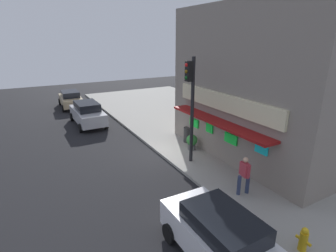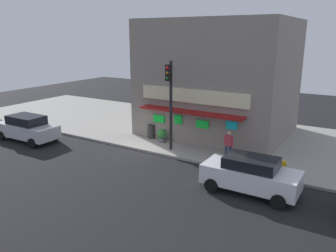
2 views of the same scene
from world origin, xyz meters
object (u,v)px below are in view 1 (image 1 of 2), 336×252
at_px(pedestrian, 244,174).
at_px(parked_car_white, 222,239).
at_px(parked_car_tan, 71,99).
at_px(potted_plant_by_doorway, 192,141).
at_px(parked_car_silver, 88,113).
at_px(trash_can, 188,135).
at_px(traffic_light, 191,97).
at_px(fire_hydrant, 304,239).

xyz_separation_m(pedestrian, parked_car_white, (2.29, -3.07, -0.19)).
height_order(parked_car_tan, parked_car_white, parked_car_white).
distance_m(pedestrian, potted_plant_by_doorway, 4.99).
bearing_deg(pedestrian, parked_car_tan, -169.69).
relative_size(parked_car_tan, parked_car_white, 0.99).
bearing_deg(potted_plant_by_doorway, pedestrian, -8.47).
bearing_deg(parked_car_silver, potted_plant_by_doorway, 26.39).
relative_size(trash_can, potted_plant_by_doorway, 1.03).
distance_m(pedestrian, parked_car_silver, 13.56).
distance_m(trash_can, pedestrian, 6.18).
distance_m(pedestrian, parked_car_tan, 19.68).
xyz_separation_m(traffic_light, potted_plant_by_doorway, (-1.22, 0.98, -2.94)).
relative_size(pedestrian, potted_plant_by_doorway, 1.82).
bearing_deg(pedestrian, parked_car_white, -53.29).
bearing_deg(parked_car_white, trash_can, 152.96).
bearing_deg(traffic_light, parked_car_silver, -161.83).
height_order(fire_hydrant, parked_car_white, parked_car_white).
bearing_deg(traffic_light, parked_car_tan, -168.20).
bearing_deg(pedestrian, traffic_light, -176.16).
bearing_deg(parked_car_silver, trash_can, 32.61).
height_order(fire_hydrant, parked_car_silver, parked_car_silver).
xyz_separation_m(trash_can, parked_car_tan, (-13.31, -4.71, 0.20)).
bearing_deg(parked_car_tan, parked_car_silver, 1.59).
bearing_deg(potted_plant_by_doorway, trash_can, 158.12).
relative_size(potted_plant_by_doorway, parked_car_silver, 0.20).
height_order(fire_hydrant, pedestrian, pedestrian).
height_order(trash_can, pedestrian, pedestrian).
bearing_deg(parked_car_silver, parked_car_white, 1.05).
xyz_separation_m(potted_plant_by_doorway, parked_car_white, (7.20, -3.80, 0.22)).
bearing_deg(parked_car_tan, fire_hydrant, 7.26).
xyz_separation_m(parked_car_white, parked_car_silver, (-15.43, -0.28, 0.02)).
bearing_deg(fire_hydrant, pedestrian, 168.70).
height_order(fire_hydrant, trash_can, trash_can).
relative_size(fire_hydrant, parked_car_silver, 0.18).
relative_size(traffic_light, fire_hydrant, 6.65).
distance_m(fire_hydrant, potted_plant_by_doorway, 8.25).
bearing_deg(parked_car_white, potted_plant_by_doorway, 152.19).
relative_size(fire_hydrant, parked_car_tan, 0.19).
xyz_separation_m(potted_plant_by_doorway, parked_car_tan, (-14.45, -4.25, 0.16)).
relative_size(potted_plant_by_doorway, parked_car_white, 0.21).
xyz_separation_m(fire_hydrant, parked_car_silver, (-16.36, -2.71, 0.36)).
height_order(pedestrian, parked_car_white, pedestrian).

